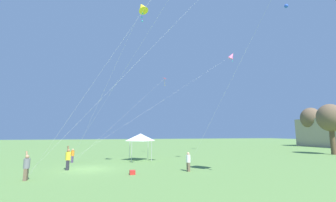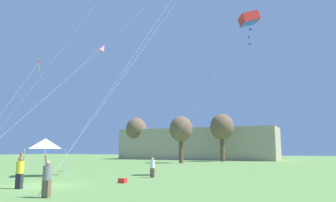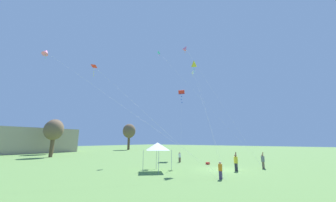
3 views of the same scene
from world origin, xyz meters
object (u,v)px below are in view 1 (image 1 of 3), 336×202
object	(u,v)px
festival_tent	(140,137)
person_yellow_shirt	(68,158)
person_grey_shirt	(26,166)
person_orange_shirt	(73,155)
kite_pink_diamond_5	(232,56)
person_white_shirt	(188,161)
kite_yellow_diamond_1	(142,8)
kite_red_delta_0	(163,80)
cooler_box	(132,172)

from	to	relation	value
festival_tent	person_yellow_shirt	distance (m)	9.02
person_grey_shirt	person_orange_shirt	size ratio (longest dim) A/B	1.32
kite_pink_diamond_5	festival_tent	bearing A→B (deg)	-67.89
kite_pink_diamond_5	person_white_shirt	bearing A→B (deg)	-42.46
person_white_shirt	kite_pink_diamond_5	xyz separation A→B (m)	(-15.67, 14.34, 16.00)
festival_tent	kite_pink_diamond_5	bearing A→B (deg)	112.11
person_grey_shirt	person_yellow_shirt	bearing A→B (deg)	-106.14
kite_yellow_diamond_1	kite_red_delta_0	bearing A→B (deg)	157.48
festival_tent	cooler_box	size ratio (longest dim) A/B	6.43
cooler_box	person_orange_shirt	distance (m)	10.57
person_grey_shirt	person_yellow_shirt	world-z (taller)	person_yellow_shirt
person_orange_shirt	kite_pink_diamond_5	distance (m)	30.11
festival_tent	kite_red_delta_0	size ratio (longest dim) A/B	0.26
person_yellow_shirt	festival_tent	bearing A→B (deg)	127.85
festival_tent	person_white_shirt	bearing A→B (deg)	17.64
person_yellow_shirt	kite_pink_diamond_5	world-z (taller)	kite_pink_diamond_5
kite_yellow_diamond_1	person_orange_shirt	bearing A→B (deg)	-139.10
cooler_box	person_orange_shirt	bearing A→B (deg)	-148.51
kite_yellow_diamond_1	kite_pink_diamond_5	world-z (taller)	kite_pink_diamond_5
person_white_shirt	kite_red_delta_0	world-z (taller)	kite_red_delta_0
person_white_shirt	kite_pink_diamond_5	distance (m)	26.59
kite_yellow_diamond_1	kite_pink_diamond_5	size ratio (longest dim) A/B	0.61
festival_tent	kite_pink_diamond_5	xyz separation A→B (m)	(-6.95, 17.11, 14.15)
person_grey_shirt	person_orange_shirt	xyz separation A→B (m)	(-9.40, 1.70, -0.14)
person_white_shirt	kite_pink_diamond_5	world-z (taller)	kite_pink_diamond_5
festival_tent	person_grey_shirt	xyz separation A→B (m)	(9.29, -9.14, -1.75)
festival_tent	person_grey_shirt	size ratio (longest dim) A/B	1.60
person_white_shirt	kite_pink_diamond_5	bearing A→B (deg)	31.94
person_grey_shirt	kite_red_delta_0	size ratio (longest dim) A/B	0.16
kite_yellow_diamond_1	person_grey_shirt	bearing A→B (deg)	-75.19
person_grey_shirt	kite_red_delta_0	world-z (taller)	kite_red_delta_0
festival_tent	person_white_shirt	world-z (taller)	festival_tent
festival_tent	kite_red_delta_0	distance (m)	11.32
festival_tent	kite_pink_diamond_5	distance (m)	23.26
festival_tent	kite_pink_diamond_5	size ratio (longest dim) A/B	0.12
person_white_shirt	kite_red_delta_0	bearing A→B (deg)	68.46
cooler_box	kite_yellow_diamond_1	size ratio (longest dim) A/B	0.03
person_yellow_shirt	cooler_box	bearing A→B (deg)	56.50
person_orange_shirt	kite_yellow_diamond_1	size ratio (longest dim) A/B	0.09
person_orange_shirt	kite_yellow_diamond_1	bearing A→B (deg)	159.20
person_yellow_shirt	kite_pink_diamond_5	xyz separation A→B (m)	(-12.21, 24.23, 15.84)
person_yellow_shirt	kite_red_delta_0	bearing A→B (deg)	135.74
person_grey_shirt	kite_pink_diamond_5	world-z (taller)	kite_pink_diamond_5
kite_yellow_diamond_1	person_yellow_shirt	bearing A→B (deg)	-107.70
person_grey_shirt	kite_yellow_diamond_1	distance (m)	16.34
festival_tent	person_orange_shirt	bearing A→B (deg)	-90.80
cooler_box	person_yellow_shirt	size ratio (longest dim) A/B	0.23
person_orange_shirt	person_white_shirt	size ratio (longest dim) A/B	0.95
festival_tent	person_yellow_shirt	size ratio (longest dim) A/B	1.51
cooler_box	kite_red_delta_0	distance (m)	19.56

